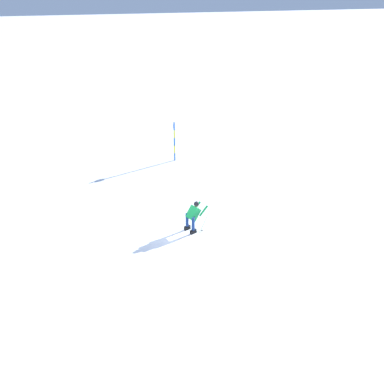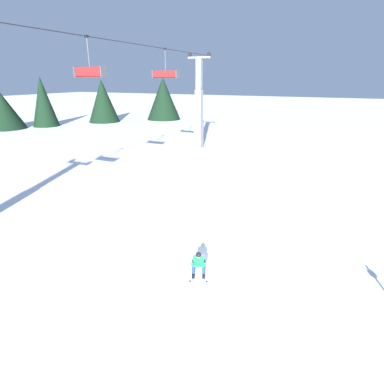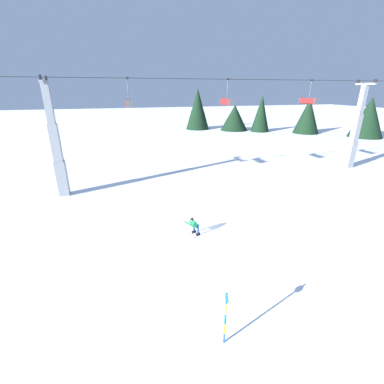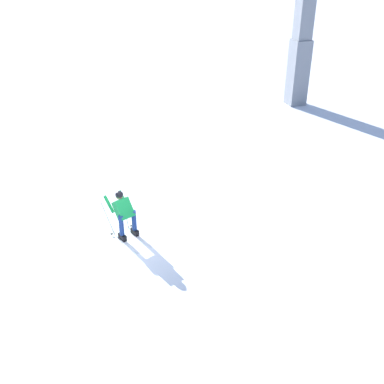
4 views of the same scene
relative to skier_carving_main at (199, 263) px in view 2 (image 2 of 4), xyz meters
The scene contains 7 objects.
ground_plane 1.01m from the skier_carving_main, ahead, with size 260.00×260.00×0.00m, color white.
skier_carving_main is the anchor object (origin of this frame).
lift_tower_far 24.92m from the skier_carving_main, 23.89° to the left, with size 0.81×2.54×9.82m.
haul_cable 15.03m from the skier_carving_main, 55.79° to the left, with size 0.05×0.05×37.56m, color black.
chairlift_seat_second 13.71m from the skier_carving_main, 58.03° to the left, with size 0.61×2.11×2.32m.
chairlift_seat_middle 19.66m from the skier_carving_main, 32.94° to the left, with size 0.61×2.37×2.36m.
tree_line_ridge 47.53m from the skier_carving_main, 51.92° to the left, with size 33.83×26.25×9.09m.
Camera 2 is at (-10.18, -4.13, 7.39)m, focal length 29.49 mm.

